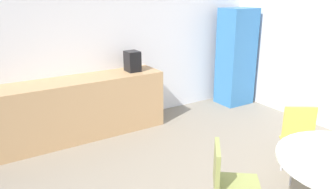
{
  "coord_description": "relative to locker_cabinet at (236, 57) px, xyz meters",
  "views": [
    {
      "loc": [
        -1.75,
        -1.81,
        2.13
      ],
      "look_at": [
        0.17,
        1.21,
        0.95
      ],
      "focal_mm": 34.04,
      "sensor_mm": 36.0,
      "label": 1
    }
  ],
  "objects": [
    {
      "name": "coffee_maker",
      "position": [
        -2.14,
        0.1,
        0.15
      ],
      "size": [
        0.2,
        0.24,
        0.32
      ],
      "primitive_type": "cube",
      "color": "black",
      "rests_on": "counter_block"
    },
    {
      "name": "chair_yellow",
      "position": [
        -1.17,
        -2.33,
        -0.39
      ],
      "size": [
        0.58,
        0.58,
        0.83
      ],
      "color": "silver",
      "rests_on": "ground_plane"
    },
    {
      "name": "wall_back",
      "position": [
        -2.55,
        0.45,
        0.39
      ],
      "size": [
        6.0,
        0.1,
        2.6
      ],
      "primitive_type": "cube",
      "color": "silver",
      "rests_on": "ground_plane"
    },
    {
      "name": "locker_cabinet",
      "position": [
        0.0,
        0.0,
        0.0
      ],
      "size": [
        0.6,
        0.5,
        1.82
      ],
      "primitive_type": "cube",
      "color": "#3372B2",
      "rests_on": "ground_plane"
    },
    {
      "name": "chair_olive",
      "position": [
        -2.52,
        -2.54,
        -0.39
      ],
      "size": [
        0.59,
        0.59,
        0.83
      ],
      "color": "silver",
      "rests_on": "ground_plane"
    },
    {
      "name": "mug_white",
      "position": [
        -2.11,
        0.09,
        0.04
      ],
      "size": [
        0.13,
        0.08,
        0.09
      ],
      "color": "#D84C4C",
      "rests_on": "counter_block"
    },
    {
      "name": "counter_block",
      "position": [
        -3.03,
        0.1,
        -0.46
      ],
      "size": [
        2.57,
        0.6,
        0.9
      ],
      "primitive_type": "cube",
      "color": "tan",
      "rests_on": "ground_plane"
    }
  ]
}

